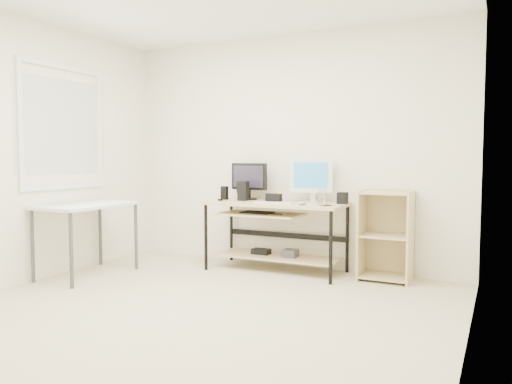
{
  "coord_description": "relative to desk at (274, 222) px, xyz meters",
  "views": [
    {
      "loc": [
        2.18,
        -3.22,
        1.23
      ],
      "look_at": [
        -0.06,
        1.3,
        0.88
      ],
      "focal_mm": 35.0,
      "sensor_mm": 36.0,
      "label": 1
    }
  ],
  "objects": [
    {
      "name": "room",
      "position": [
        -0.11,
        -1.62,
        0.78
      ],
      "size": [
        4.01,
        4.01,
        2.62
      ],
      "color": "beige",
      "rests_on": "ground"
    },
    {
      "name": "desk",
      "position": [
        0.0,
        0.0,
        0.0
      ],
      "size": [
        1.5,
        0.65,
        0.75
      ],
      "color": "#D0B784",
      "rests_on": "ground"
    },
    {
      "name": "side_table",
      "position": [
        -1.65,
        -1.06,
        0.13
      ],
      "size": [
        0.6,
        1.0,
        0.75
      ],
      "color": "silver",
      "rests_on": "ground"
    },
    {
      "name": "shelf_unit",
      "position": [
        1.18,
        0.16,
        -0.09
      ],
      "size": [
        0.5,
        0.4,
        0.9
      ],
      "color": "#D1BD82",
      "rests_on": "ground"
    },
    {
      "name": "black_monitor",
      "position": [
        -0.38,
        0.16,
        0.45
      ],
      "size": [
        0.46,
        0.19,
        0.42
      ],
      "rotation": [
        0.0,
        0.0,
        -0.12
      ],
      "color": "black",
      "rests_on": "desk"
    },
    {
      "name": "white_imac",
      "position": [
        0.36,
        0.17,
        0.49
      ],
      "size": [
        0.45,
        0.17,
        0.48
      ],
      "rotation": [
        0.0,
        0.0,
        0.28
      ],
      "color": "silver",
      "rests_on": "desk"
    },
    {
      "name": "keyboard",
      "position": [
        0.07,
        -0.15,
        0.22
      ],
      "size": [
        0.42,
        0.18,
        0.01
      ],
      "primitive_type": "cube",
      "rotation": [
        0.0,
        0.0,
        0.16
      ],
      "color": "silver",
      "rests_on": "desk"
    },
    {
      "name": "mouse",
      "position": [
        0.39,
        -0.17,
        0.23
      ],
      "size": [
        0.09,
        0.13,
        0.04
      ],
      "primitive_type": "ellipsoid",
      "rotation": [
        0.0,
        0.0,
        -0.14
      ],
      "color": "#A8A8AD",
      "rests_on": "desk"
    },
    {
      "name": "center_speaker",
      "position": [
        -0.04,
        0.08,
        0.25
      ],
      "size": [
        0.17,
        0.08,
        0.09
      ],
      "primitive_type": "cube",
      "rotation": [
        0.0,
        0.0,
        0.01
      ],
      "color": "black",
      "rests_on": "desk"
    },
    {
      "name": "speaker_left",
      "position": [
        -0.38,
        0.01,
        0.33
      ],
      "size": [
        0.12,
        0.12,
        0.22
      ],
      "rotation": [
        0.0,
        0.0,
        0.1
      ],
      "color": "black",
      "rests_on": "desk"
    },
    {
      "name": "speaker_right",
      "position": [
        0.72,
        0.15,
        0.27
      ],
      "size": [
        0.1,
        0.1,
        0.12
      ],
      "primitive_type": "cube",
      "rotation": [
        0.0,
        0.0,
        0.01
      ],
      "color": "black",
      "rests_on": "desk"
    },
    {
      "name": "audio_controller",
      "position": [
        -0.64,
        0.04,
        0.29
      ],
      "size": [
        0.08,
        0.05,
        0.16
      ],
      "primitive_type": "cube",
      "rotation": [
        0.0,
        0.0,
        -0.09
      ],
      "color": "black",
      "rests_on": "desk"
    },
    {
      "name": "volume_puck",
      "position": [
        -0.61,
        -0.11,
        0.22
      ],
      "size": [
        0.07,
        0.07,
        0.02
      ],
      "primitive_type": "cylinder",
      "rotation": [
        0.0,
        0.0,
        0.27
      ],
      "color": "black",
      "rests_on": "desk"
    },
    {
      "name": "smartphone",
      "position": [
        0.64,
        -0.14,
        0.22
      ],
      "size": [
        0.09,
        0.12,
        0.01
      ],
      "primitive_type": "cube",
      "rotation": [
        0.0,
        0.0,
        -0.4
      ],
      "color": "black",
      "rests_on": "desk"
    },
    {
      "name": "coaster",
      "position": [
        0.6,
        -0.15,
        0.21
      ],
      "size": [
        0.12,
        0.12,
        0.01
      ],
      "primitive_type": "cylinder",
      "rotation": [
        0.0,
        0.0,
        -0.3
      ],
      "color": "#B0834F",
      "rests_on": "desk"
    },
    {
      "name": "drinking_glass",
      "position": [
        0.6,
        -0.15,
        0.29
      ],
      "size": [
        0.09,
        0.09,
        0.15
      ],
      "primitive_type": "cylinder",
      "rotation": [
        0.0,
        0.0,
        -0.3
      ],
      "color": "white",
      "rests_on": "coaster"
    }
  ]
}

